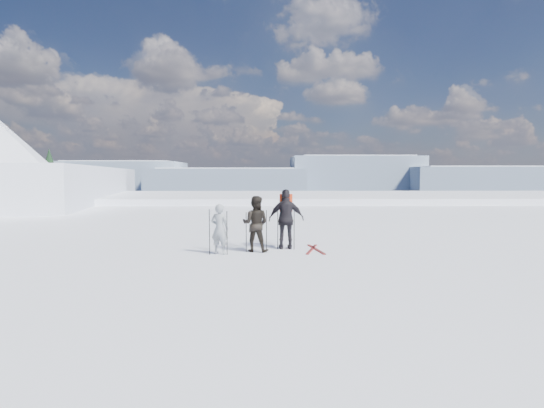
{
  "coord_description": "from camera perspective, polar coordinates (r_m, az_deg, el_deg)",
  "views": [
    {
      "loc": [
        -2.13,
        -9.81,
        2.35
      ],
      "look_at": [
        -1.88,
        3.0,
        1.46
      ],
      "focal_mm": 28.0,
      "sensor_mm": 36.0,
      "label": 1
    }
  ],
  "objects": [
    {
      "name": "skier_grey",
      "position": [
        12.6,
        -7.05,
        -3.35
      ],
      "size": [
        0.63,
        0.51,
        1.5
      ],
      "primitive_type": "imported",
      "rotation": [
        0.0,
        0.0,
        2.82
      ],
      "color": "gray",
      "rests_on": "ground"
    },
    {
      "name": "far_mountain_range",
      "position": [
        465.78,
        2.8,
        2.82
      ],
      "size": [
        770.0,
        110.0,
        53.0
      ],
      "color": "slate",
      "rests_on": "ground"
    },
    {
      "name": "backpack",
      "position": [
        13.55,
        1.89,
        3.21
      ],
      "size": [
        0.4,
        0.23,
        0.56
      ],
      "primitive_type": "cube",
      "rotation": [
        0.0,
        0.0,
        3.14
      ],
      "color": "red",
      "rests_on": "skier_pack"
    },
    {
      "name": "skis_loose",
      "position": [
        13.4,
        5.66,
        -6.08
      ],
      "size": [
        0.6,
        1.69,
        0.03
      ],
      "color": "black",
      "rests_on": "ground"
    },
    {
      "name": "ski_poles",
      "position": [
        12.88,
        -2.45,
        -3.64
      ],
      "size": [
        2.57,
        0.91,
        1.36
      ],
      "color": "black",
      "rests_on": "ground"
    },
    {
      "name": "skier_pack",
      "position": [
        13.37,
        1.94,
        -2.06
      ],
      "size": [
        1.11,
        0.46,
        1.89
      ],
      "primitive_type": "imported",
      "rotation": [
        0.0,
        0.0,
        3.14
      ],
      "color": "black",
      "rests_on": "ground"
    },
    {
      "name": "skier_dark",
      "position": [
        12.93,
        -2.25,
        -2.68
      ],
      "size": [
        0.95,
        0.81,
        1.7
      ],
      "primitive_type": "imported",
      "rotation": [
        0.0,
        0.0,
        2.92
      ],
      "color": "black",
      "rests_on": "ground"
    },
    {
      "name": "lake_basin",
      "position": [
        40.84,
        1.93,
        -8.52
      ],
      "size": [
        820.0,
        820.0,
        71.62
      ],
      "color": "white",
      "rests_on": "ground"
    }
  ]
}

